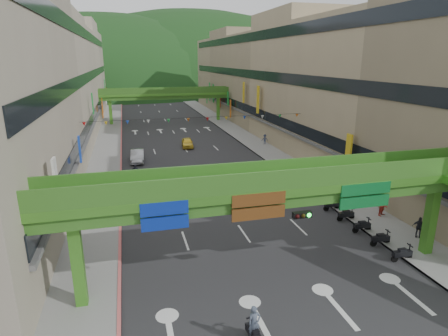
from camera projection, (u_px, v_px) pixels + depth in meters
name	position (u px, v px, depth m)	size (l,w,h in m)	color
road_slab	(177.00, 136.00, 63.65)	(18.00, 140.00, 0.02)	#28282B
sidewalk_left	(109.00, 139.00, 60.96)	(4.00, 140.00, 0.15)	gray
sidewalk_right	(238.00, 133.00, 66.30)	(4.00, 140.00, 0.15)	gray
curb_left	(121.00, 139.00, 61.42)	(0.20, 140.00, 0.18)	#CC5959
curb_right	(228.00, 133.00, 65.83)	(0.20, 140.00, 0.18)	gray
building_row_left	(49.00, 81.00, 56.39)	(12.80, 95.00, 19.00)	#9E937F
building_row_right	(282.00, 78.00, 65.58)	(12.80, 95.00, 19.00)	gray
overpass_near	(297.00, 199.00, 20.99)	(28.00, 12.27, 7.10)	#4C9E2D
overpass_far	(166.00, 96.00, 76.05)	(28.00, 2.20, 7.10)	#4C9E2D
hill_left	(108.00, 89.00, 162.11)	(168.00, 140.00, 112.00)	#1C4419
hill_right	(191.00, 84.00, 190.38)	(208.00, 176.00, 128.00)	#1C4419
bunting_string	(198.00, 120.00, 43.41)	(26.00, 0.36, 0.47)	black
scooter_rider_near	(254.00, 327.00, 17.18)	(0.66, 1.60, 2.00)	black
scooter_rider_mid	(209.00, 189.00, 35.25)	(0.81, 1.60, 1.88)	black
scooter_rider_left	(136.00, 173.00, 40.16)	(0.96, 1.60, 1.91)	gray
scooter_rider_far	(182.00, 178.00, 38.02)	(0.98, 1.59, 2.17)	maroon
parked_scooter_row	(362.00, 226.00, 28.51)	(1.60, 9.35, 1.08)	black
car_silver	(138.00, 156.00, 47.91)	(1.62, 4.66, 1.53)	#ABADB4
car_yellow	(187.00, 143.00, 55.74)	(1.63, 4.06, 1.38)	yellow
pedestrian_red	(384.00, 207.00, 31.10)	(0.91, 0.71, 1.87)	#B02F23
pedestrian_dark	(419.00, 229.00, 27.39)	(0.91, 0.38, 1.56)	black
pedestrian_blue	(265.00, 140.00, 57.12)	(0.71, 0.45, 1.51)	#29324D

